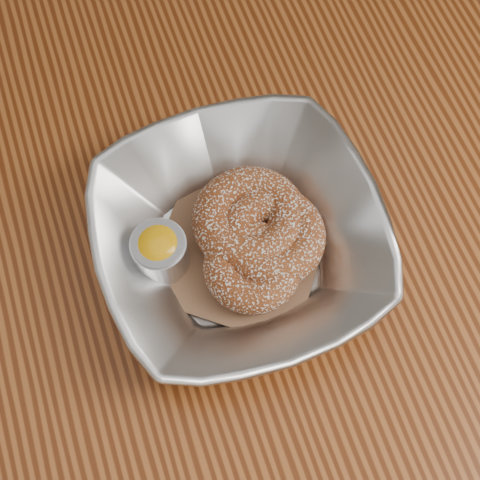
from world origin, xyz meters
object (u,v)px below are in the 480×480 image
object	(u,v)px
donut_back	(250,220)
ramekin	(160,251)
donut_front	(252,267)
table	(319,230)
donut_extra	(271,236)
serving_bowl	(240,240)

from	to	relation	value
donut_back	ramekin	bearing A→B (deg)	-176.90
donut_back	donut_front	size ratio (longest dim) A/B	1.21
table	donut_extra	world-z (taller)	donut_extra
serving_bowl	table	bearing A→B (deg)	18.39
table	donut_front	xyz separation A→B (m)	(-0.10, -0.06, 0.12)
table	ramekin	distance (m)	0.22
serving_bowl	ramekin	xyz separation A→B (m)	(-0.07, 0.01, 0.00)
donut_front	donut_extra	xyz separation A→B (m)	(0.02, 0.02, 0.00)
serving_bowl	donut_front	size ratio (longest dim) A/B	2.91
donut_front	donut_extra	bearing A→B (deg)	41.32
serving_bowl	donut_extra	xyz separation A→B (m)	(0.03, -0.00, -0.00)
table	donut_extra	xyz separation A→B (m)	(-0.08, -0.04, 0.13)
donut_extra	ramekin	bearing A→B (deg)	170.81
donut_back	donut_front	world-z (taller)	donut_back
table	donut_front	size ratio (longest dim) A/B	13.81
donut_back	ramekin	world-z (taller)	ramekin
serving_bowl	ramekin	size ratio (longest dim) A/B	5.13
donut_front	donut_extra	world-z (taller)	donut_extra
table	ramekin	bearing A→B (deg)	-172.42
donut_back	table	bearing A→B (deg)	11.76
table	ramekin	xyz separation A→B (m)	(-0.17, -0.02, 0.13)
donut_front	donut_back	bearing A→B (deg)	73.47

